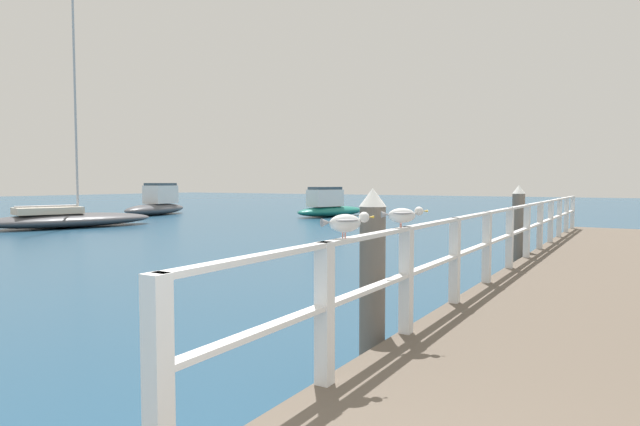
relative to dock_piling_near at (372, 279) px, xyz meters
name	(u,v)px	position (x,y,z in m)	size (l,w,h in m)	color
pier_deck	(604,281)	(1.89, 5.87, -0.77)	(3.18, 19.99, 0.46)	brown
pier_railing	(519,228)	(0.38, 5.87, 0.15)	(0.12, 18.51, 1.12)	white
dock_piling_near	(372,279)	(0.00, 0.00, 0.00)	(0.29, 0.29, 1.98)	#6B6056
dock_piling_far	(518,227)	(0.00, 7.78, 0.00)	(0.29, 0.29, 1.98)	#6B6056
seagull_foreground	(346,222)	(0.39, -1.31, 0.71)	(0.32, 0.41, 0.21)	white
seagull_background	(403,215)	(0.39, -0.11, 0.71)	(0.42, 0.30, 0.21)	white
boat_0	(68,219)	(-19.97, 9.65, -0.60)	(4.76, 7.90, 10.34)	#4C4C51
boat_1	(329,207)	(-13.66, 22.51, -0.41)	(3.01, 5.51, 1.78)	#197266
boat_3	(157,204)	(-23.92, 18.44, -0.33)	(3.01, 5.87, 2.01)	#4C4C51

